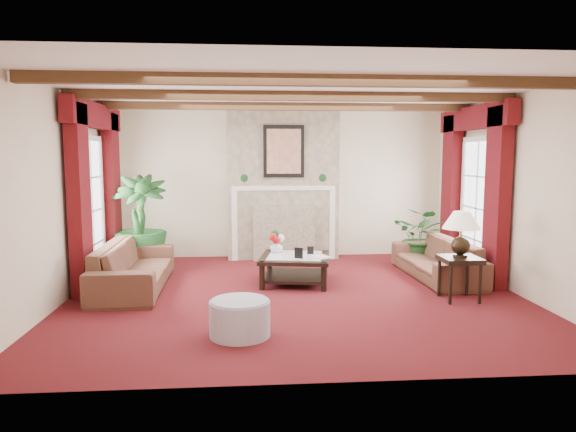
{
  "coord_description": "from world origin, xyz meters",
  "views": [
    {
      "loc": [
        -0.63,
        -6.76,
        1.86
      ],
      "look_at": [
        -0.08,
        0.4,
        1.03
      ],
      "focal_mm": 32.0,
      "sensor_mm": 36.0,
      "label": 1
    }
  ],
  "objects": [
    {
      "name": "floor",
      "position": [
        0.0,
        0.0,
        0.0
      ],
      "size": [
        6.0,
        6.0,
        0.0
      ],
      "primitive_type": "plane",
      "color": "#500E17",
      "rests_on": "ground"
    },
    {
      "name": "ceiling",
      "position": [
        0.0,
        0.0,
        2.7
      ],
      "size": [
        6.0,
        6.0,
        0.0
      ],
      "primitive_type": "plane",
      "rotation": [
        3.14,
        0.0,
        0.0
      ],
      "color": "white",
      "rests_on": "floor"
    },
    {
      "name": "back_wall",
      "position": [
        0.0,
        2.75,
        1.35
      ],
      "size": [
        6.0,
        0.02,
        2.7
      ],
      "primitive_type": "cube",
      "color": "beige",
      "rests_on": "ground"
    },
    {
      "name": "left_wall",
      "position": [
        -3.0,
        0.0,
        1.35
      ],
      "size": [
        0.02,
        5.5,
        2.7
      ],
      "primitive_type": "cube",
      "color": "beige",
      "rests_on": "ground"
    },
    {
      "name": "right_wall",
      "position": [
        3.0,
        0.0,
        1.35
      ],
      "size": [
        0.02,
        5.5,
        2.7
      ],
      "primitive_type": "cube",
      "color": "beige",
      "rests_on": "ground"
    },
    {
      "name": "ceiling_beams",
      "position": [
        0.0,
        0.0,
        2.64
      ],
      "size": [
        6.0,
        3.0,
        0.12
      ],
      "primitive_type": null,
      "color": "#382212",
      "rests_on": "ceiling"
    },
    {
      "name": "fireplace",
      "position": [
        0.0,
        2.55,
        2.7
      ],
      "size": [
        2.0,
        0.52,
        2.7
      ],
      "primitive_type": null,
      "color": "tan",
      "rests_on": "ground"
    },
    {
      "name": "french_door_left",
      "position": [
        -2.97,
        1.0,
        2.13
      ],
      "size": [
        0.1,
        1.1,
        2.16
      ],
      "primitive_type": null,
      "color": "white",
      "rests_on": "ground"
    },
    {
      "name": "french_door_right",
      "position": [
        2.97,
        1.0,
        2.13
      ],
      "size": [
        0.1,
        1.1,
        2.16
      ],
      "primitive_type": null,
      "color": "white",
      "rests_on": "ground"
    },
    {
      "name": "curtains_left",
      "position": [
        -2.86,
        1.0,
        2.55
      ],
      "size": [
        0.2,
        2.4,
        2.55
      ],
      "primitive_type": null,
      "color": "#4A0912",
      "rests_on": "ground"
    },
    {
      "name": "curtains_right",
      "position": [
        2.86,
        1.0,
        2.55
      ],
      "size": [
        0.2,
        2.4,
        2.55
      ],
      "primitive_type": null,
      "color": "#4A0912",
      "rests_on": "ground"
    },
    {
      "name": "sofa_left",
      "position": [
        -2.25,
        0.5,
        0.43
      ],
      "size": [
        2.23,
        0.76,
        0.86
      ],
      "primitive_type": "imported",
      "rotation": [
        0.0,
        0.0,
        1.6
      ],
      "color": "#3D1019",
      "rests_on": "ground"
    },
    {
      "name": "sofa_right",
      "position": [
        2.26,
        0.81,
        0.39
      ],
      "size": [
        2.05,
        0.74,
        0.79
      ],
      "primitive_type": "imported",
      "rotation": [
        0.0,
        0.0,
        -1.53
      ],
      "color": "#3D1019",
      "rests_on": "ground"
    },
    {
      "name": "potted_palm",
      "position": [
        -2.42,
        1.73,
        0.44
      ],
      "size": [
        1.25,
        1.78,
        0.88
      ],
      "primitive_type": "imported",
      "rotation": [
        0.0,
        0.0,
        0.12
      ],
      "color": "black",
      "rests_on": "ground"
    },
    {
      "name": "small_plant",
      "position": [
        2.33,
        1.72,
        0.39
      ],
      "size": [
        1.88,
        1.88,
        0.77
      ],
      "primitive_type": "imported",
      "rotation": [
        0.0,
        0.0,
        -0.82
      ],
      "color": "black",
      "rests_on": "ground"
    },
    {
      "name": "coffee_table",
      "position": [
        0.05,
        0.63,
        0.2
      ],
      "size": [
        1.14,
        1.14,
        0.41
      ],
      "primitive_type": null,
      "rotation": [
        0.0,
        0.0,
        -0.16
      ],
      "color": "black",
      "rests_on": "ground"
    },
    {
      "name": "side_table",
      "position": [
        2.09,
        -0.43,
        0.28
      ],
      "size": [
        0.59,
        0.59,
        0.57
      ],
      "primitive_type": null,
      "rotation": [
        0.0,
        0.0,
        0.26
      ],
      "color": "black",
      "rests_on": "ground"
    },
    {
      "name": "ottoman",
      "position": [
        -0.73,
        -1.57,
        0.18
      ],
      "size": [
        0.63,
        0.63,
        0.37
      ],
      "primitive_type": "cylinder",
      "color": "#938C9F",
      "rests_on": "ground"
    },
    {
      "name": "table_lamp",
      "position": [
        2.09,
        -0.43,
        0.87
      ],
      "size": [
        0.48,
        0.48,
        0.61
      ],
      "primitive_type": null,
      "color": "black",
      "rests_on": "side_table"
    },
    {
      "name": "flower_vase",
      "position": [
        -0.21,
        0.86,
        0.5
      ],
      "size": [
        0.3,
        0.31,
        0.2
      ],
      "primitive_type": "imported",
      "rotation": [
        0.0,
        0.0,
        -0.28
      ],
      "color": "silver",
      "rests_on": "coffee_table"
    },
    {
      "name": "book",
      "position": [
        0.32,
        0.41,
        0.54
      ],
      "size": [
        0.22,
        0.18,
        0.28
      ],
      "primitive_type": "imported",
      "rotation": [
        0.0,
        0.0,
        0.44
      ],
      "color": "black",
      "rests_on": "coffee_table"
    },
    {
      "name": "photo_frame_a",
      "position": [
        0.08,
        0.4,
        0.49
      ],
      "size": [
        0.12,
        0.07,
        0.16
      ],
      "primitive_type": null,
      "rotation": [
        0.0,
        0.0,
        -0.42
      ],
      "color": "black",
      "rests_on": "coffee_table"
    },
    {
      "name": "photo_frame_b",
      "position": [
        0.28,
        0.71,
        0.47
      ],
      "size": [
        0.1,
        0.03,
        0.12
      ],
      "primitive_type": null,
      "rotation": [
        0.0,
        0.0,
        0.14
      ],
      "color": "black",
      "rests_on": "coffee_table"
    }
  ]
}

